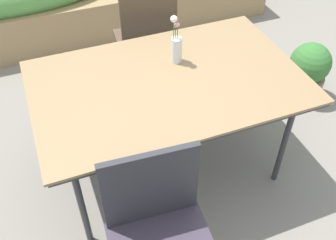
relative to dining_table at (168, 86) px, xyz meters
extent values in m
plane|color=gray|center=(0.04, 0.02, -0.72)|extent=(12.00, 12.00, 0.00)
cube|color=#8C704C|center=(0.00, 0.00, 0.04)|extent=(1.54, 0.99, 0.02)
cube|color=#333338|center=(0.00, 0.00, 0.02)|extent=(1.51, 0.97, 0.02)
cylinder|color=#333338|center=(-0.64, -0.36, -0.34)|extent=(0.04, 0.04, 0.75)
cylinder|color=#333338|center=(0.64, -0.36, -0.34)|extent=(0.04, 0.04, 0.75)
cylinder|color=#333338|center=(-0.64, 0.36, -0.34)|extent=(0.04, 0.04, 0.75)
cylinder|color=#333338|center=(0.64, 0.36, -0.34)|extent=(0.04, 0.04, 0.75)
cube|color=#2D2D33|center=(-0.33, -0.64, 0.00)|extent=(0.44, 0.06, 0.44)
cylinder|color=#2D2D33|center=(-0.12, -0.66, -0.48)|extent=(0.03, 0.03, 0.48)
cube|color=brown|center=(0.13, 0.86, -0.23)|extent=(0.45, 0.45, 0.04)
cube|color=#4C3D2D|center=(0.12, 0.66, 0.01)|extent=(0.40, 0.07, 0.46)
cylinder|color=#4C3D2D|center=(-0.04, 1.06, -0.48)|extent=(0.03, 0.03, 0.47)
cylinder|color=#4C3D2D|center=(0.34, 1.03, -0.48)|extent=(0.03, 0.03, 0.47)
cylinder|color=#4C3D2D|center=(-0.07, 0.69, -0.48)|extent=(0.03, 0.03, 0.47)
cylinder|color=#4C3D2D|center=(0.31, 0.65, -0.48)|extent=(0.03, 0.03, 0.47)
cylinder|color=silver|center=(0.12, 0.16, 0.12)|extent=(0.07, 0.07, 0.16)
cylinder|color=#387233|center=(0.10, 0.16, 0.24)|extent=(0.01, 0.01, 0.17)
sphere|color=white|center=(0.10, 0.16, 0.33)|extent=(0.04, 0.04, 0.04)
cylinder|color=#387233|center=(0.11, 0.17, 0.22)|extent=(0.01, 0.01, 0.12)
sphere|color=pink|center=(0.11, 0.17, 0.28)|extent=(0.02, 0.02, 0.02)
cylinder|color=#387233|center=(0.12, 0.15, 0.23)|extent=(0.01, 0.01, 0.13)
sphere|color=pink|center=(0.12, 0.15, 0.29)|extent=(0.02, 0.02, 0.02)
cube|color=#9E7F56|center=(0.02, 1.89, -0.50)|extent=(3.47, 0.52, 0.43)
cylinder|color=gray|center=(1.33, 0.32, -0.62)|extent=(0.29, 0.29, 0.19)
sphere|color=#387233|center=(1.33, 0.32, -0.39)|extent=(0.32, 0.32, 0.32)
camera|label=1|loc=(-0.64, -1.65, 1.42)|focal=42.04mm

